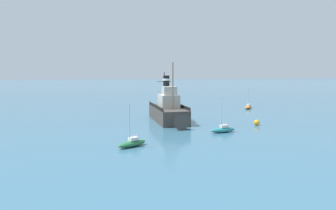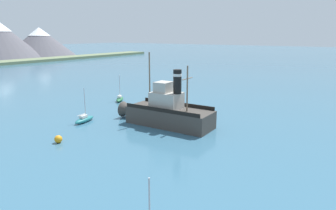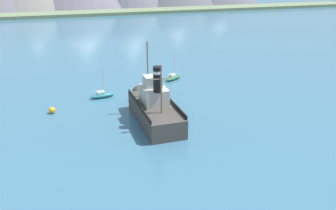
% 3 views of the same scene
% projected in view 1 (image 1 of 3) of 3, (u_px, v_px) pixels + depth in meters
% --- Properties ---
extents(ground_plane, '(600.00, 600.00, 0.00)m').
position_uv_depth(ground_plane, '(165.00, 121.00, 51.45)').
color(ground_plane, '#38667F').
extents(old_tugboat, '(4.74, 14.49, 9.90)m').
position_uv_depth(old_tugboat, '(169.00, 111.00, 50.56)').
color(old_tugboat, '#423D38').
rests_on(old_tugboat, ground).
extents(sailboat_orange, '(3.41, 3.51, 4.90)m').
position_uv_depth(sailboat_orange, '(248.00, 107.00, 68.71)').
color(sailboat_orange, orange).
rests_on(sailboat_orange, ground).
extents(sailboat_teal, '(3.93, 1.73, 4.90)m').
position_uv_depth(sailboat_teal, '(223.00, 129.00, 41.75)').
color(sailboat_teal, '#23757A').
rests_on(sailboat_teal, ground).
extents(sailboat_green, '(3.80, 2.97, 4.90)m').
position_uv_depth(sailboat_green, '(132.00, 143.00, 33.79)').
color(sailboat_green, '#286B3D').
rests_on(sailboat_green, ground).
extents(mooring_buoy, '(0.90, 0.90, 0.90)m').
position_uv_depth(mooring_buoy, '(257.00, 123.00, 47.25)').
color(mooring_buoy, orange).
rests_on(mooring_buoy, ground).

